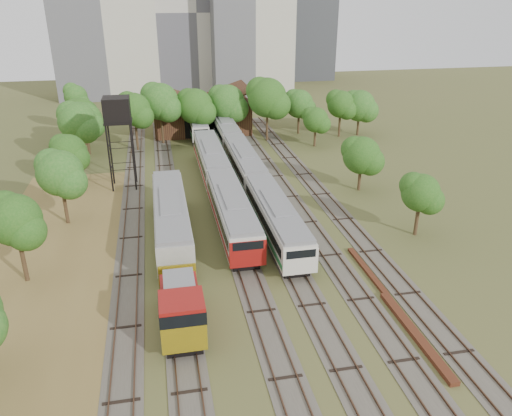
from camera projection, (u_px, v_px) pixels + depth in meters
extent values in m
plane|color=#475123|center=(298.00, 334.00, 35.27)|extent=(240.00, 240.00, 0.00)
cube|color=brown|center=(50.00, 300.00, 39.16)|extent=(14.00, 60.00, 0.04)
cube|color=#4C473D|center=(133.00, 209.00, 55.53)|extent=(2.60, 80.00, 0.06)
cube|color=#472D1E|center=(126.00, 209.00, 55.37)|extent=(0.08, 80.00, 0.14)
cube|color=#472D1E|center=(139.00, 208.00, 55.63)|extent=(0.08, 80.00, 0.14)
cube|color=#4C473D|center=(169.00, 206.00, 56.27)|extent=(2.60, 80.00, 0.06)
cube|color=#472D1E|center=(163.00, 206.00, 56.10)|extent=(0.08, 80.00, 0.14)
cube|color=#472D1E|center=(175.00, 205.00, 56.36)|extent=(0.08, 80.00, 0.14)
cube|color=#4C473D|center=(222.00, 202.00, 57.36)|extent=(2.60, 80.00, 0.06)
cube|color=#472D1E|center=(216.00, 202.00, 57.20)|extent=(0.08, 80.00, 0.14)
cube|color=#472D1E|center=(228.00, 201.00, 57.46)|extent=(0.08, 80.00, 0.14)
cube|color=#4C473D|center=(256.00, 199.00, 58.09)|extent=(2.60, 80.00, 0.06)
cube|color=#472D1E|center=(250.00, 199.00, 57.93)|extent=(0.08, 80.00, 0.14)
cube|color=#472D1E|center=(262.00, 198.00, 58.19)|extent=(0.08, 80.00, 0.14)
cube|color=#4C473D|center=(289.00, 197.00, 58.83)|extent=(2.60, 80.00, 0.06)
cube|color=#472D1E|center=(283.00, 197.00, 58.66)|extent=(0.08, 80.00, 0.14)
cube|color=#472D1E|center=(295.00, 196.00, 58.92)|extent=(0.08, 80.00, 0.14)
cube|color=#4C473D|center=(321.00, 194.00, 59.56)|extent=(2.60, 80.00, 0.06)
cube|color=#472D1E|center=(316.00, 194.00, 59.39)|extent=(0.08, 80.00, 0.14)
cube|color=#472D1E|center=(327.00, 193.00, 59.65)|extent=(0.08, 80.00, 0.14)
cube|color=black|center=(233.00, 228.00, 50.07)|extent=(2.36, 15.64, 0.86)
cube|color=beige|center=(232.00, 212.00, 49.37)|extent=(3.11, 17.00, 2.68)
cube|color=black|center=(232.00, 209.00, 49.24)|extent=(3.17, 15.64, 0.91)
cube|color=slate|center=(232.00, 198.00, 48.76)|extent=(2.86, 16.66, 0.39)
cube|color=maroon|center=(232.00, 219.00, 49.66)|extent=(3.17, 16.66, 0.48)
cube|color=maroon|center=(248.00, 254.00, 41.82)|extent=(3.15, 0.25, 2.41)
cube|color=black|center=(212.00, 172.00, 65.80)|extent=(2.36, 15.64, 0.86)
cube|color=beige|center=(211.00, 159.00, 65.10)|extent=(3.11, 17.00, 2.68)
cube|color=black|center=(211.00, 157.00, 64.97)|extent=(3.17, 15.64, 0.91)
cube|color=slate|center=(211.00, 148.00, 64.49)|extent=(2.86, 16.66, 0.39)
cube|color=maroon|center=(211.00, 164.00, 65.39)|extent=(3.17, 16.66, 0.48)
cube|color=black|center=(276.00, 234.00, 49.03)|extent=(2.23, 15.64, 0.81)
cube|color=beige|center=(276.00, 218.00, 48.36)|extent=(2.94, 17.00, 2.53)
cube|color=black|center=(276.00, 215.00, 48.24)|extent=(3.00, 15.64, 0.86)
cube|color=slate|center=(276.00, 204.00, 47.79)|extent=(2.70, 16.66, 0.36)
cube|color=#1B6D34|center=(276.00, 225.00, 48.65)|extent=(3.00, 16.66, 0.46)
cube|color=beige|center=(300.00, 262.00, 40.82)|extent=(2.98, 0.25, 2.28)
cube|color=black|center=(244.00, 175.00, 64.76)|extent=(2.23, 15.64, 0.81)
cube|color=beige|center=(244.00, 163.00, 64.09)|extent=(2.94, 17.00, 2.53)
cube|color=black|center=(244.00, 160.00, 63.97)|extent=(3.00, 15.64, 0.86)
cube|color=slate|center=(244.00, 152.00, 63.51)|extent=(2.70, 16.66, 0.36)
cube|color=#1B6D34|center=(244.00, 168.00, 64.37)|extent=(3.00, 16.66, 0.46)
cube|color=black|center=(225.00, 139.00, 80.49)|extent=(2.23, 15.64, 0.81)
cube|color=beige|center=(225.00, 129.00, 79.82)|extent=(2.94, 17.00, 2.53)
cube|color=black|center=(225.00, 127.00, 79.70)|extent=(3.00, 15.64, 0.86)
cube|color=slate|center=(224.00, 120.00, 79.24)|extent=(2.70, 16.66, 0.36)
cube|color=#1B6D34|center=(225.00, 133.00, 80.10)|extent=(3.00, 16.66, 0.46)
cube|color=black|center=(197.00, 131.00, 85.09)|extent=(2.01, 14.72, 0.73)
cube|color=beige|center=(196.00, 123.00, 84.49)|extent=(2.65, 16.00, 2.28)
cube|color=black|center=(196.00, 121.00, 84.38)|extent=(2.71, 14.72, 0.78)
cube|color=slate|center=(196.00, 115.00, 83.97)|extent=(2.44, 15.68, 0.33)
cube|color=#1B6D34|center=(197.00, 126.00, 84.75)|extent=(2.71, 15.68, 0.41)
cube|color=beige|center=(201.00, 136.00, 77.39)|extent=(2.69, 0.25, 2.06)
cube|color=black|center=(182.00, 319.00, 36.08)|extent=(2.40, 7.20, 0.98)
cube|color=maroon|center=(180.00, 298.00, 36.27)|extent=(2.72, 4.40, 1.63)
cube|color=maroon|center=(182.00, 318.00, 32.96)|extent=(2.94, 2.83, 2.94)
cube|color=black|center=(182.00, 309.00, 32.68)|extent=(3.00, 2.89, 0.98)
cube|color=gold|center=(185.00, 339.00, 32.03)|extent=(2.94, 0.20, 1.96)
cube|color=gold|center=(177.00, 276.00, 39.13)|extent=(2.94, 0.20, 1.96)
cube|color=slate|center=(179.00, 282.00, 34.84)|extent=(2.18, 3.60, 0.22)
cube|color=black|center=(172.00, 234.00, 48.98)|extent=(2.38, 16.56, 0.87)
cube|color=gray|center=(171.00, 217.00, 48.27)|extent=(3.14, 18.00, 2.70)
cube|color=black|center=(171.00, 214.00, 48.14)|extent=(3.20, 16.56, 0.92)
cube|color=slate|center=(170.00, 202.00, 47.65)|extent=(2.89, 17.64, 0.39)
cylinder|color=black|center=(109.00, 160.00, 58.85)|extent=(0.20, 0.20, 8.13)
cylinder|color=black|center=(133.00, 158.00, 59.35)|extent=(0.20, 0.20, 8.13)
cylinder|color=black|center=(111.00, 153.00, 61.32)|extent=(0.20, 0.20, 8.13)
cylinder|color=black|center=(134.00, 151.00, 61.82)|extent=(0.20, 0.20, 8.13)
cube|color=black|center=(118.00, 121.00, 58.68)|extent=(3.20, 3.20, 0.20)
cube|color=black|center=(117.00, 109.00, 58.09)|extent=(3.05, 3.05, 2.74)
cube|color=#542918|center=(415.00, 334.00, 35.03)|extent=(0.67, 10.11, 0.34)
cube|color=#542918|center=(367.00, 270.00, 43.12)|extent=(0.49, 7.87, 0.26)
cube|color=#331A12|center=(201.00, 115.00, 86.12)|extent=(16.00, 11.00, 5.50)
cube|color=#331A12|center=(176.00, 96.00, 84.06)|extent=(8.45, 11.55, 2.96)
cube|color=#331A12|center=(223.00, 94.00, 85.52)|extent=(8.45, 11.55, 2.96)
cube|color=black|center=(204.00, 125.00, 81.44)|extent=(6.40, 0.15, 4.12)
cylinder|color=#382616|center=(23.00, 257.00, 40.96)|extent=(0.36, 0.36, 4.41)
sphere|color=#1D5215|center=(15.00, 220.00, 39.60)|extent=(4.22, 4.22, 4.22)
cylinder|color=#382616|center=(65.00, 204.00, 51.37)|extent=(0.36, 0.36, 4.34)
sphere|color=#1D5215|center=(60.00, 173.00, 50.03)|extent=(4.66, 4.66, 4.66)
cylinder|color=#382616|center=(72.00, 173.00, 61.46)|extent=(0.36, 0.36, 3.46)
sphere|color=#1D5215|center=(69.00, 152.00, 60.40)|extent=(4.35, 4.35, 4.35)
cylinder|color=#382616|center=(81.00, 149.00, 68.47)|extent=(0.36, 0.36, 4.90)
sphere|color=#1D5215|center=(77.00, 122.00, 66.96)|extent=(5.13, 5.13, 5.13)
cylinder|color=#382616|center=(84.00, 134.00, 78.01)|extent=(0.36, 0.36, 3.71)
sphere|color=#1D5215|center=(82.00, 116.00, 76.87)|extent=(5.28, 5.28, 5.28)
cylinder|color=#382616|center=(79.00, 119.00, 84.31)|extent=(0.36, 0.36, 4.94)
sphere|color=#1D5215|center=(76.00, 96.00, 82.79)|extent=(3.82, 3.82, 3.82)
cylinder|color=#382616|center=(88.00, 141.00, 73.63)|extent=(0.36, 0.36, 4.10)
sphere|color=#1D5215|center=(85.00, 120.00, 72.37)|extent=(4.99, 4.99, 4.99)
cylinder|color=#382616|center=(137.00, 134.00, 75.32)|extent=(0.36, 0.36, 4.90)
sphere|color=#1D5215|center=(134.00, 110.00, 73.81)|extent=(4.92, 4.92, 4.92)
cylinder|color=#382616|center=(162.00, 127.00, 78.68)|extent=(0.36, 0.36, 5.24)
sphere|color=#1D5215|center=(160.00, 102.00, 77.06)|extent=(5.68, 5.68, 5.68)
cylinder|color=#382616|center=(196.00, 128.00, 79.77)|extent=(0.36, 0.36, 4.47)
sphere|color=#1D5215|center=(195.00, 107.00, 78.39)|extent=(5.58, 5.58, 5.58)
cylinder|color=#382616|center=(228.00, 124.00, 82.32)|extent=(0.36, 0.36, 4.47)
sphere|color=#1D5215|center=(227.00, 103.00, 80.95)|extent=(5.86, 5.86, 5.86)
cylinder|color=#382616|center=(267.00, 124.00, 80.17)|extent=(0.36, 0.36, 5.46)
sphere|color=#1D5215|center=(267.00, 98.00, 78.49)|extent=(6.18, 6.18, 6.18)
cylinder|color=#382616|center=(299.00, 122.00, 84.55)|extent=(0.36, 0.36, 3.97)
sphere|color=#1D5215|center=(299.00, 104.00, 83.33)|extent=(4.72, 4.72, 4.72)
cylinder|color=#382616|center=(340.00, 124.00, 82.69)|extent=(0.36, 0.36, 4.24)
sphere|color=#1D5215|center=(341.00, 104.00, 81.39)|extent=(4.44, 4.44, 4.44)
cylinder|color=#382616|center=(358.00, 124.00, 83.60)|extent=(0.36, 0.36, 3.88)
sphere|color=#1D5215|center=(360.00, 106.00, 82.41)|extent=(5.14, 5.14, 5.14)
cylinder|color=#382616|center=(417.00, 218.00, 49.05)|extent=(0.36, 0.36, 3.53)
sphere|color=#1D5215|center=(421.00, 193.00, 47.96)|extent=(3.73, 3.73, 3.73)
cylinder|color=#382616|center=(360.00, 177.00, 60.28)|extent=(0.36, 0.36, 3.47)
sphere|color=#1D5215|center=(362.00, 155.00, 59.21)|extent=(4.48, 4.48, 4.48)
cylinder|color=#382616|center=(315.00, 136.00, 77.67)|extent=(0.36, 0.36, 3.28)
sphere|color=#1D5215|center=(316.00, 120.00, 76.66)|extent=(3.87, 3.87, 3.87)
cube|color=#BBB5AA|center=(193.00, 11.00, 118.35)|extent=(20.00, 18.00, 36.00)
cube|color=#383A3E|center=(309.00, 25.00, 134.78)|extent=(12.00, 12.00, 28.00)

